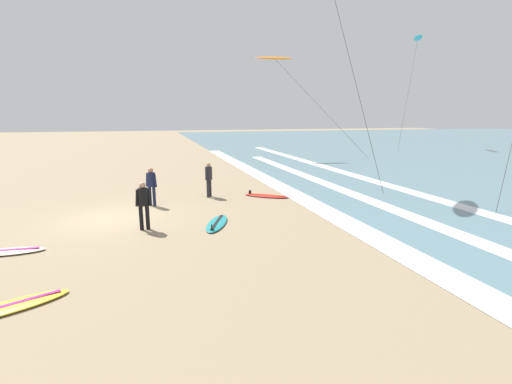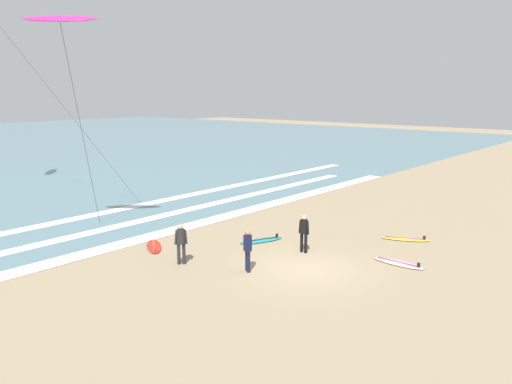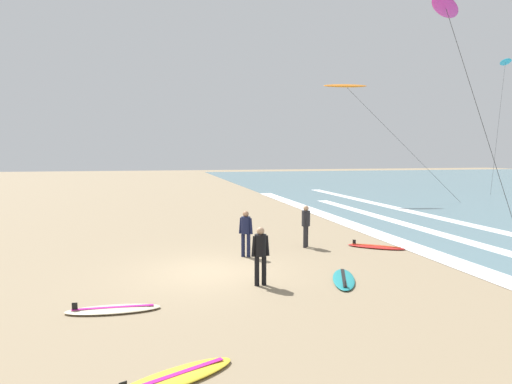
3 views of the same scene
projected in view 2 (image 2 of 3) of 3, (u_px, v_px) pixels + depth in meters
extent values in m
plane|color=#937F60|center=(303.00, 269.00, 19.67)|extent=(160.00, 160.00, 0.00)
cube|color=white|center=(140.00, 239.00, 23.52)|extent=(45.86, 1.05, 0.01)
cube|color=white|center=(145.00, 220.00, 27.07)|extent=(37.27, 0.79, 0.01)
cube|color=white|center=(78.00, 218.00, 27.41)|extent=(51.90, 0.84, 0.01)
cylinder|color=black|center=(302.00, 242.00, 21.65)|extent=(0.13, 0.13, 0.82)
cylinder|color=black|center=(306.00, 243.00, 21.53)|extent=(0.13, 0.13, 0.82)
cylinder|color=black|center=(304.00, 227.00, 21.45)|extent=(0.32, 0.32, 0.58)
cylinder|color=black|center=(300.00, 226.00, 21.57)|extent=(0.10, 0.14, 0.56)
cylinder|color=black|center=(308.00, 228.00, 21.35)|extent=(0.10, 0.14, 0.56)
sphere|color=tan|center=(304.00, 218.00, 21.38)|extent=(0.21, 0.21, 0.21)
cylinder|color=#232328|center=(179.00, 254.00, 20.12)|extent=(0.13, 0.13, 0.82)
cylinder|color=#232328|center=(184.00, 254.00, 20.16)|extent=(0.13, 0.13, 0.82)
cylinder|color=#232328|center=(181.00, 236.00, 20.00)|extent=(0.32, 0.32, 0.58)
cylinder|color=#232328|center=(176.00, 237.00, 19.97)|extent=(0.16, 0.15, 0.56)
cylinder|color=#232328|center=(186.00, 237.00, 20.05)|extent=(0.16, 0.15, 0.56)
sphere|color=tan|center=(181.00, 227.00, 19.93)|extent=(0.21, 0.21, 0.21)
cylinder|color=#141938|center=(247.00, 260.00, 19.39)|extent=(0.13, 0.13, 0.82)
cylinder|color=#141938|center=(249.00, 262.00, 19.21)|extent=(0.13, 0.13, 0.82)
cylinder|color=#141938|center=(248.00, 243.00, 19.16)|extent=(0.32, 0.32, 0.58)
cylinder|color=#141938|center=(246.00, 242.00, 19.34)|extent=(0.15, 0.16, 0.56)
cylinder|color=#141938|center=(249.00, 245.00, 19.00)|extent=(0.15, 0.16, 0.56)
sphere|color=#9E7051|center=(248.00, 233.00, 19.09)|extent=(0.21, 0.21, 0.21)
ellipsoid|color=beige|center=(399.00, 263.00, 20.17)|extent=(0.70, 2.13, 0.09)
cube|color=#BF198C|center=(399.00, 262.00, 20.16)|extent=(0.18, 1.79, 0.01)
cube|color=black|center=(419.00, 265.00, 19.60)|extent=(0.02, 0.12, 0.16)
ellipsoid|color=yellow|center=(405.00, 239.00, 23.47)|extent=(1.41, 2.16, 0.09)
cube|color=#BF198C|center=(405.00, 238.00, 23.46)|extent=(0.82, 1.67, 0.01)
cube|color=black|center=(424.00, 238.00, 23.23)|extent=(0.06, 0.12, 0.16)
ellipsoid|color=teal|center=(261.00, 240.00, 23.23)|extent=(2.17, 1.34, 0.09)
cube|color=black|center=(261.00, 239.00, 23.22)|extent=(1.69, 0.76, 0.01)
cube|color=black|center=(277.00, 235.00, 23.59)|extent=(0.12, 0.06, 0.16)
ellipsoid|color=red|center=(154.00, 246.00, 22.36)|extent=(1.72, 2.05, 0.09)
cube|color=#D84C19|center=(154.00, 245.00, 22.35)|extent=(1.13, 1.50, 0.01)
cube|color=black|center=(155.00, 249.00, 21.55)|extent=(0.08, 0.11, 0.16)
cylinder|color=#333333|center=(37.00, 73.00, 30.31)|extent=(6.47, 10.02, 15.30)
ellipsoid|color=#CC2384|center=(59.00, 19.00, 21.71)|extent=(2.65, 2.95, 0.43)
cylinder|color=#333333|center=(82.00, 131.00, 24.17)|extent=(2.58, 1.88, 9.59)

